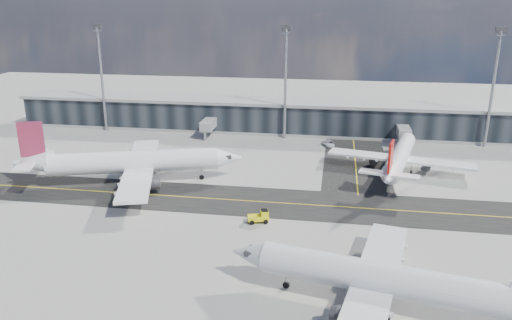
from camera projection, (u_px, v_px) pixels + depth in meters
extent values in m
plane|color=gray|center=(255.00, 210.00, 86.69)|extent=(300.00, 300.00, 0.00)
cube|color=black|center=(258.00, 201.00, 90.45)|extent=(180.00, 14.00, 0.02)
cube|color=black|center=(355.00, 156.00, 116.78)|extent=(14.00, 50.00, 0.02)
cube|color=yellow|center=(258.00, 201.00, 90.44)|extent=(180.00, 0.25, 0.01)
cube|color=yellow|center=(355.00, 156.00, 116.77)|extent=(0.25, 50.00, 0.01)
cube|color=black|center=(287.00, 117.00, 137.10)|extent=(150.00, 12.00, 8.00)
cube|color=gray|center=(288.00, 102.00, 135.75)|extent=(152.00, 13.00, 0.80)
cube|color=gray|center=(287.00, 130.00, 138.21)|extent=(150.00, 12.20, 0.80)
cube|color=gray|center=(210.00, 123.00, 132.83)|extent=(3.00, 10.00, 2.40)
cylinder|color=gray|center=(205.00, 136.00, 128.84)|extent=(0.60, 0.60, 2.40)
cube|color=gray|center=(403.00, 131.00, 125.12)|extent=(3.00, 10.00, 2.40)
cylinder|color=gray|center=(405.00, 145.00, 121.14)|extent=(0.60, 0.60, 2.40)
cylinder|color=gray|center=(102.00, 80.00, 135.16)|extent=(0.70, 0.70, 28.00)
cube|color=#2D2D30|center=(97.00, 26.00, 130.79)|extent=(2.50, 0.50, 1.40)
cylinder|color=gray|center=(285.00, 85.00, 127.46)|extent=(0.70, 0.70, 28.00)
cube|color=#2D2D30|center=(286.00, 28.00, 123.09)|extent=(2.50, 0.50, 1.40)
cylinder|color=gray|center=(492.00, 91.00, 119.75)|extent=(0.70, 0.70, 28.00)
cube|color=#2D2D30|center=(501.00, 30.00, 115.38)|extent=(2.50, 0.50, 1.40)
cylinder|color=white|center=(134.00, 162.00, 98.44)|extent=(32.79, 13.86, 4.39)
cone|color=white|center=(228.00, 158.00, 100.82)|extent=(6.54, 5.81, 4.39)
cone|color=white|center=(32.00, 163.00, 95.78)|extent=(7.59, 6.13, 4.39)
cube|color=white|center=(140.00, 167.00, 98.91)|extent=(16.19, 37.31, 0.55)
cylinder|color=#2D2D30|center=(148.00, 162.00, 105.64)|extent=(5.15, 3.77, 2.53)
cylinder|color=#2D2D30|center=(144.00, 184.00, 93.21)|extent=(5.15, 3.77, 2.53)
cube|color=silver|center=(148.00, 158.00, 105.37)|extent=(2.23, 1.06, 0.88)
cube|color=silver|center=(143.00, 179.00, 92.94)|extent=(2.23, 1.06, 0.88)
cube|color=#6E1E48|center=(31.00, 139.00, 94.43)|extent=(4.56, 1.82, 6.81)
cube|color=white|center=(31.00, 159.00, 95.57)|extent=(6.80, 13.50, 0.38)
cube|color=#2D2D30|center=(225.00, 156.00, 100.62)|extent=(2.81, 2.95, 0.77)
cylinder|color=gray|center=(201.00, 173.00, 101.07)|extent=(0.33, 0.33, 2.20)
cylinder|color=black|center=(202.00, 177.00, 101.32)|extent=(1.06, 0.66, 0.99)
cylinder|color=black|center=(131.00, 175.00, 102.57)|extent=(1.32, 0.88, 1.21)
cylinder|color=black|center=(128.00, 186.00, 96.36)|extent=(1.32, 0.88, 1.21)
cylinder|color=white|center=(400.00, 156.00, 104.81)|extent=(9.68, 26.86, 3.57)
cone|color=white|center=(408.00, 138.00, 118.11)|extent=(4.51, 5.17, 3.57)
cone|color=white|center=(389.00, 177.00, 90.95)|extent=(4.71, 6.03, 3.57)
cube|color=white|center=(400.00, 159.00, 105.86)|extent=(30.53, 11.38, 0.45)
cylinder|color=#2D2D30|center=(375.00, 159.00, 108.92)|extent=(2.87, 4.12, 2.05)
cylinder|color=#2D2D30|center=(426.00, 165.00, 104.98)|extent=(2.87, 4.12, 2.05)
cube|color=silver|center=(375.00, 156.00, 108.70)|extent=(0.76, 1.82, 0.71)
cube|color=silver|center=(427.00, 162.00, 104.76)|extent=(0.76, 1.82, 0.71)
cube|color=red|center=(391.00, 157.00, 90.18)|extent=(1.26, 3.74, 5.53)
cube|color=white|center=(389.00, 174.00, 90.78)|extent=(10.99, 4.91, 0.31)
cube|color=#2D2D30|center=(408.00, 137.00, 117.61)|extent=(2.32, 2.19, 0.62)
cylinder|color=gray|center=(405.00, 153.00, 114.97)|extent=(0.26, 0.26, 1.78)
cylinder|color=black|center=(405.00, 156.00, 115.17)|extent=(0.49, 0.85, 0.80)
cylinder|color=black|center=(385.00, 169.00, 105.96)|extent=(0.66, 1.06, 0.98)
cylinder|color=black|center=(411.00, 173.00, 103.99)|extent=(0.66, 1.06, 0.98)
cylinder|color=silver|center=(382.00, 279.00, 58.15)|extent=(29.46, 9.84, 3.90)
cone|color=silver|center=(250.00, 254.00, 63.86)|extent=(5.58, 4.82, 3.90)
cube|color=silver|center=(373.00, 284.00, 58.79)|extent=(11.60, 33.48, 0.49)
cylinder|color=#2D2D30|center=(355.00, 319.00, 54.26)|extent=(4.47, 3.04, 2.24)
cylinder|color=#2D2D30|center=(372.00, 267.00, 64.65)|extent=(4.47, 3.04, 2.24)
cube|color=silver|center=(356.00, 313.00, 54.02)|extent=(1.99, 0.78, 0.78)
cube|color=silver|center=(372.00, 262.00, 64.41)|extent=(1.99, 0.78, 0.78)
cube|color=#2D2D30|center=(254.00, 252.00, 63.57)|extent=(2.35, 2.50, 0.68)
cylinder|color=gray|center=(286.00, 280.00, 63.02)|extent=(0.28, 0.28, 1.95)
cylinder|color=black|center=(286.00, 285.00, 63.25)|extent=(0.93, 0.51, 0.88)
cylinder|color=black|center=(385.00, 320.00, 56.25)|extent=(1.15, 0.70, 1.07)
cylinder|color=black|center=(391.00, 292.00, 61.45)|extent=(1.15, 0.70, 1.07)
cube|color=yellow|center=(258.00, 218.00, 81.73)|extent=(3.72, 2.49, 0.80)
cube|color=yellow|center=(264.00, 213.00, 81.62)|extent=(1.62, 1.77, 1.02)
cube|color=black|center=(264.00, 211.00, 81.50)|extent=(1.49, 1.68, 0.28)
cylinder|color=black|center=(264.00, 218.00, 82.70)|extent=(0.84, 0.50, 0.80)
cylinder|color=black|center=(266.00, 222.00, 81.30)|extent=(0.84, 0.50, 0.80)
cylinder|color=black|center=(251.00, 219.00, 82.43)|extent=(0.84, 0.50, 0.80)
cylinder|color=black|center=(252.00, 222.00, 81.04)|extent=(0.84, 0.50, 0.80)
imported|color=white|center=(329.00, 143.00, 124.40)|extent=(3.48, 5.21, 1.33)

